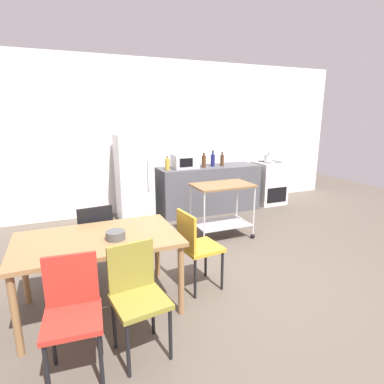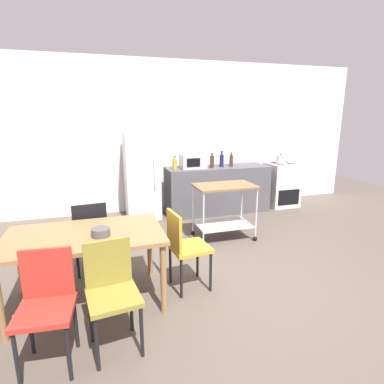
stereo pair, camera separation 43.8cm
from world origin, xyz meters
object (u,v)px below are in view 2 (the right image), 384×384
chair_red (46,301)px  stove_oven (281,184)px  dining_table (85,241)px  bottle_sesame_oil (212,161)px  bottle_vinegar (231,161)px  chair_olive (112,288)px  bottle_soy_sauce (175,164)px  kettle (281,159)px  kitchen_cart (224,203)px  bottle_sparkling_water (222,160)px  chair_black (90,232)px  refrigerator (142,176)px  microwave (193,161)px  fruit_bowl (101,232)px  chair_mustard (184,244)px

chair_red → stove_oven: 5.24m
dining_table → bottle_sesame_oil: (2.25, 2.44, 0.35)m
bottle_vinegar → chair_olive: bearing=-127.9°
dining_table → stove_oven: size_ratio=1.63×
bottle_soy_sauce → kettle: 2.20m
bottle_soy_sauce → kitchen_cart: bearing=-69.8°
stove_oven → bottle_vinegar: (-1.19, -0.07, 0.56)m
bottle_sparkling_water → bottle_vinegar: bottle_sparkling_water is taller
bottle_soy_sauce → bottle_vinegar: (1.13, 0.02, 0.01)m
chair_olive → chair_black: 1.37m
chair_red → refrigerator: 3.55m
microwave → fruit_bowl: bearing=-123.6°
bottle_sesame_oil → fruit_bowl: 3.31m
bottle_soy_sauce → dining_table: bearing=-122.0°
microwave → bottle_sparkling_water: bottle_sparkling_water is taller
bottle_vinegar → bottle_sesame_oil: bearing=-177.8°
chair_mustard → chair_black: size_ratio=1.00×
dining_table → microwave: size_ratio=3.26×
chair_red → chair_black: size_ratio=1.00×
dining_table → chair_mustard: 1.01m
microwave → kettle: size_ratio=1.92×
bottle_soy_sauce → fruit_bowl: bearing=-118.3°
chair_black → bottle_vinegar: size_ratio=3.26×
chair_red → microwave: bearing=61.5°
chair_black → refrigerator: bearing=-121.0°
chair_red → chair_black: bearing=83.0°
bottle_sparkling_water → bottle_vinegar: bearing=-9.8°
chair_olive → chair_black: bearing=90.1°
refrigerator → bottle_vinegar: (1.71, -0.15, 0.24)m
kitchen_cart → fruit_bowl: size_ratio=5.07×
bottle_sparkling_water → kettle: bottle_sparkling_water is taller
chair_red → refrigerator: (1.21, 3.33, 0.26)m
fruit_bowl → bottle_soy_sauce: bearing=61.7°
refrigerator → bottle_soy_sauce: bearing=-16.4°
refrigerator → kettle: bearing=-3.7°
bottle_sparkling_water → bottle_soy_sauce: bearing=-176.7°
refrigerator → bottle_vinegar: refrigerator is taller
chair_red → chair_mustard: (1.27, 0.70, 0.00)m
stove_oven → fruit_bowl: (-3.69, -2.63, 0.34)m
chair_red → refrigerator: bearing=75.2°
refrigerator → kitchen_cart: 1.77m
dining_table → microwave: (1.89, 2.50, 0.36)m
chair_mustard → bottle_sesame_oil: 2.81m
chair_mustard → chair_olive: size_ratio=1.00×
dining_table → bottle_soy_sauce: (1.52, 2.43, 0.33)m
bottle_vinegar → bottle_soy_sauce: bearing=-178.8°
bottle_sesame_oil → kettle: 1.47m
microwave → chair_black: bearing=-135.3°
dining_table → chair_black: size_ratio=1.69×
kitchen_cart → bottle_sparkling_water: bottle_sparkling_water is taller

